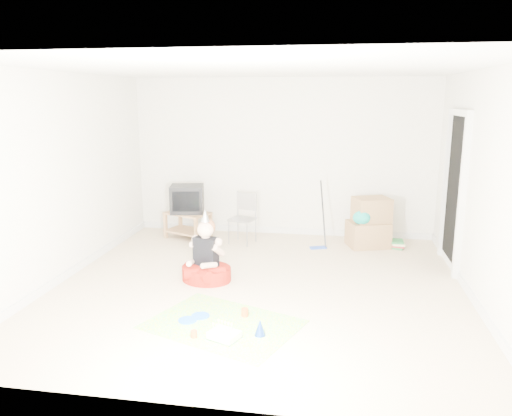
% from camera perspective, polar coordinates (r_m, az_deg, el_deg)
% --- Properties ---
extents(ground, '(5.00, 5.00, 0.00)m').
position_cam_1_polar(ground, '(6.24, 0.31, -8.93)').
color(ground, beige).
rests_on(ground, ground).
extents(doorway_recess, '(0.02, 0.90, 2.05)m').
position_cam_1_polar(doorway_recess, '(7.22, 21.78, 1.60)').
color(doorway_recess, black).
rests_on(doorway_recess, ground).
extents(tv_stand, '(0.81, 0.67, 0.44)m').
position_cam_1_polar(tv_stand, '(8.29, -7.79, -1.68)').
color(tv_stand, '#9A6E45').
rests_on(tv_stand, ground).
extents(crt_tv, '(0.60, 0.53, 0.45)m').
position_cam_1_polar(crt_tv, '(8.20, -7.88, 1.04)').
color(crt_tv, black).
rests_on(crt_tv, tv_stand).
extents(folding_chair, '(0.45, 0.44, 0.81)m').
position_cam_1_polar(folding_chair, '(7.91, -1.58, -1.28)').
color(folding_chair, gray).
rests_on(folding_chair, ground).
extents(cardboard_boxes, '(0.72, 0.65, 0.77)m').
position_cam_1_polar(cardboard_boxes, '(7.94, 12.80, -1.72)').
color(cardboard_boxes, '#9A744A').
rests_on(cardboard_boxes, ground).
extents(floor_mop, '(0.27, 0.33, 1.02)m').
position_cam_1_polar(floor_mop, '(7.71, 7.16, -2.74)').
color(floor_mop, blue).
rests_on(floor_mop, ground).
extents(book_pile, '(0.29, 0.33, 0.12)m').
position_cam_1_polar(book_pile, '(8.06, 15.96, -3.98)').
color(book_pile, '#257035').
rests_on(book_pile, ground).
extents(seated_woman, '(0.79, 0.79, 0.93)m').
position_cam_1_polar(seated_woman, '(6.40, -5.71, -6.49)').
color(seated_woman, maroon).
rests_on(seated_woman, ground).
extents(party_mat, '(1.75, 1.53, 0.01)m').
position_cam_1_polar(party_mat, '(5.27, -3.82, -13.12)').
color(party_mat, '#FA3485').
rests_on(party_mat, ground).
extents(birthday_cake, '(0.34, 0.31, 0.14)m').
position_cam_1_polar(birthday_cake, '(4.97, -3.65, -14.34)').
color(birthday_cake, silver).
rests_on(birthday_cake, party_mat).
extents(blue_plate_near, '(0.25, 0.25, 0.01)m').
position_cam_1_polar(blue_plate_near, '(5.46, -6.37, -12.14)').
color(blue_plate_near, blue).
rests_on(blue_plate_near, party_mat).
extents(blue_plate_far, '(0.26, 0.26, 0.01)m').
position_cam_1_polar(blue_plate_far, '(5.38, -7.84, -12.58)').
color(blue_plate_far, blue).
rests_on(blue_plate_far, party_mat).
extents(orange_cup_near, '(0.08, 0.08, 0.09)m').
position_cam_1_polar(orange_cup_near, '(5.42, -1.29, -11.83)').
color(orange_cup_near, '#D04D17').
rests_on(orange_cup_near, party_mat).
extents(orange_cup_far, '(0.07, 0.07, 0.07)m').
position_cam_1_polar(orange_cup_far, '(5.02, -7.11, -14.10)').
color(orange_cup_far, '#D04D17').
rests_on(orange_cup_far, party_mat).
extents(blue_party_hat, '(0.14, 0.14, 0.16)m').
position_cam_1_polar(blue_party_hat, '(5.00, 0.46, -13.51)').
color(blue_party_hat, '#173DA1').
rests_on(blue_party_hat, party_mat).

